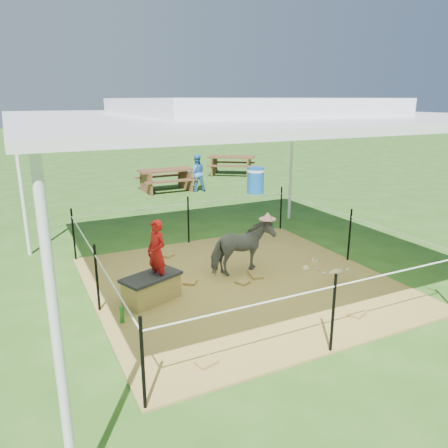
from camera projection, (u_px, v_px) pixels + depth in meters
name	position (u px, v px, depth m)	size (l,w,h in m)	color
ground	(240.00, 283.00, 7.11)	(90.00, 90.00, 0.00)	#2D5919
hay_patch	(240.00, 282.00, 7.10)	(4.60, 4.60, 0.03)	brown
canopy_tent	(242.00, 113.00, 6.37)	(6.30, 6.30, 2.90)	silver
rope_fence	(241.00, 246.00, 6.93)	(4.54, 4.54, 1.00)	black
straw_bale	(152.00, 289.00, 6.38)	(0.80, 0.40, 0.36)	#A97D3D
dark_cloth	(151.00, 277.00, 6.32)	(0.85, 0.44, 0.04)	black
woman	(156.00, 246.00, 6.24)	(0.35, 0.23, 0.96)	#B61111
green_bottle	(122.00, 315.00, 5.78)	(0.06, 0.06, 0.22)	#19711C
pony	(242.00, 248.00, 7.31)	(0.49, 1.07, 0.91)	#505055
pink_hat	(243.00, 218.00, 7.17)	(0.28, 0.28, 0.13)	pink
foal	(336.00, 271.00, 6.97)	(0.79, 0.44, 0.44)	beige
trash_barrel	(256.00, 180.00, 13.80)	(0.53, 0.53, 0.83)	#1755AE
picnic_table_near	(166.00, 180.00, 14.15)	(1.71, 1.24, 0.71)	#51341B
picnic_table_far	(231.00, 165.00, 17.18)	(1.77, 1.28, 0.74)	#50311B
distant_person	(197.00, 173.00, 14.06)	(0.58, 0.45, 1.20)	#377ACF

